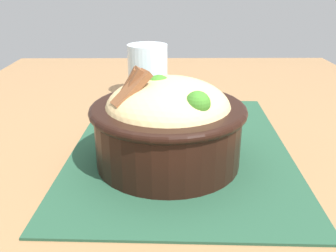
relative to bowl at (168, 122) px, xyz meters
name	(u,v)px	position (x,y,z in m)	size (l,w,h in m)	color
table	(180,196)	(0.02, -0.02, -0.12)	(1.31, 0.90, 0.72)	olive
placemat	(180,146)	(0.05, -0.02, -0.06)	(0.41, 0.30, 0.00)	#1E422D
bowl	(168,122)	(0.00, 0.00, 0.00)	(0.21, 0.21, 0.13)	black
fork	(194,119)	(0.15, -0.04, -0.05)	(0.03, 0.12, 0.00)	#B3B3B3
drinking_glass	(148,74)	(0.30, 0.04, -0.01)	(0.08, 0.08, 0.10)	silver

